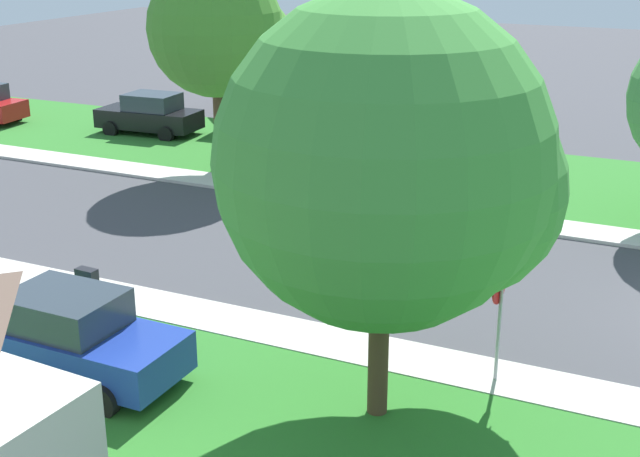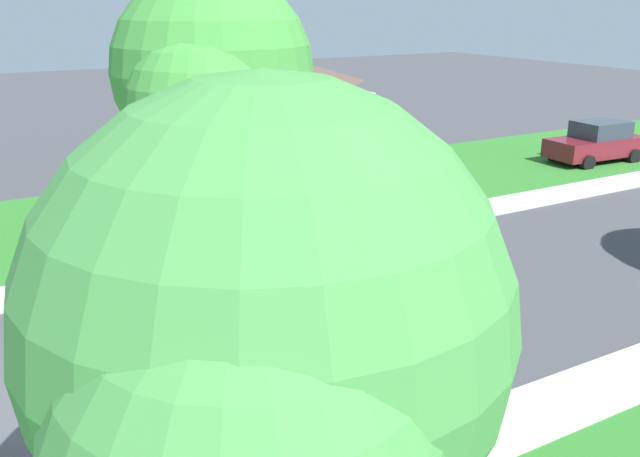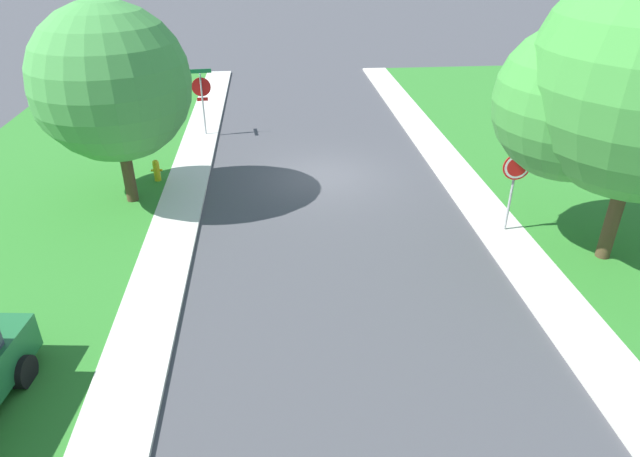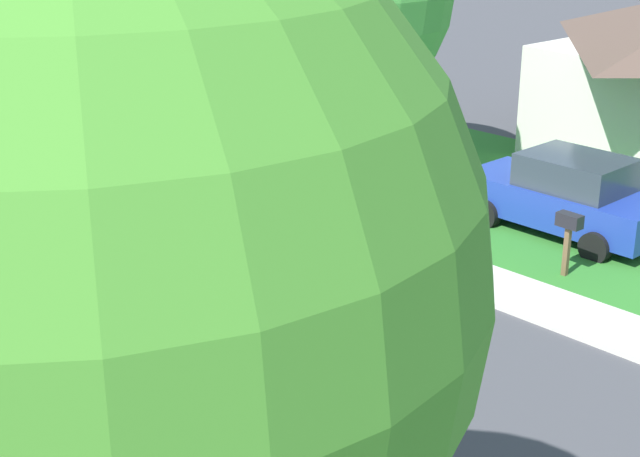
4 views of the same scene
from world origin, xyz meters
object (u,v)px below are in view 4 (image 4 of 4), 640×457
at_px(tree_across_left, 47,300).
at_px(stop_sign_far_corner, 225,113).
at_px(car_blue_behind_trees, 567,195).
at_px(mailbox, 569,229).

bearing_deg(tree_across_left, stop_sign_far_corner, -131.62).
height_order(car_blue_behind_trees, mailbox, car_blue_behind_trees).
xyz_separation_m(car_blue_behind_trees, tree_across_left, (14.37, 5.16, 3.98)).
bearing_deg(mailbox, car_blue_behind_trees, -147.15).
relative_size(stop_sign_far_corner, car_blue_behind_trees, 0.64).
xyz_separation_m(stop_sign_far_corner, mailbox, (-1.21, 8.69, -0.88)).
bearing_deg(stop_sign_far_corner, car_blue_behind_trees, 113.65).
distance_m(tree_across_left, mailbox, 13.49).
distance_m(stop_sign_far_corner, mailbox, 8.81).
bearing_deg(car_blue_behind_trees, stop_sign_far_corner, -66.35).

